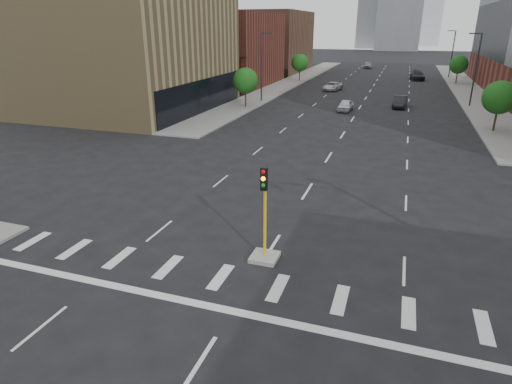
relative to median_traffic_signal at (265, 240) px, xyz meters
The scene contains 18 objects.
sidewalk_left_far 66.75m from the median_traffic_signal, 102.99° to the left, with size 5.00×92.00×0.15m, color gray.
sidewalk_right_far 66.75m from the median_traffic_signal, 77.01° to the left, with size 5.00×92.00×0.15m, color gray.
building_left_mid 41.90m from the median_traffic_signal, 131.55° to the left, with size 20.00×24.00×14.00m, color #8E7C50.
building_left_far_a 63.52m from the median_traffic_signal, 115.74° to the left, with size 20.00×22.00×12.00m, color brown.
building_left_far_b 87.64m from the median_traffic_signal, 108.32° to the left, with size 20.00×24.00×13.00m, color brown.
median_traffic_signal is the anchor object (origin of this frame).
streetlight_right_a 48.12m from the median_traffic_signal, 73.76° to the left, with size 1.60×0.22×9.07m.
streetlight_right_b 82.23m from the median_traffic_signal, 80.60° to the left, with size 1.60×0.22×9.07m.
streetlight_left 43.36m from the median_traffic_signal, 108.10° to the left, with size 1.60×0.22×9.07m.
tree_left_near 38.73m from the median_traffic_signal, 111.23° to the left, with size 3.20×3.20×4.85m.
tree_left_far 67.54m from the median_traffic_signal, 101.97° to the left, with size 3.20×3.20×4.85m.
tree_right_near 34.13m from the median_traffic_signal, 65.72° to the left, with size 3.20×3.20×4.85m.
tree_right_far 72.44m from the median_traffic_signal, 78.85° to the left, with size 3.20×3.20×4.85m.
car_near_left 37.94m from the median_traffic_signal, 92.27° to the left, with size 1.58×3.92×1.34m, color silver.
car_mid_right 42.76m from the median_traffic_signal, 83.48° to the left, with size 1.57×4.52×1.49m, color black.
car_far_left 55.80m from the median_traffic_signal, 96.10° to the left, with size 2.20×4.77×1.33m, color silver.
car_deep_right 75.86m from the median_traffic_signal, 84.45° to the left, with size 2.40×5.91×1.72m, color black.
car_distant 97.63m from the median_traffic_signal, 92.34° to the left, with size 1.85×4.60×1.57m, color #A1A0A5.
Camera 1 is at (5.05, -7.15, 9.83)m, focal length 30.00 mm.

